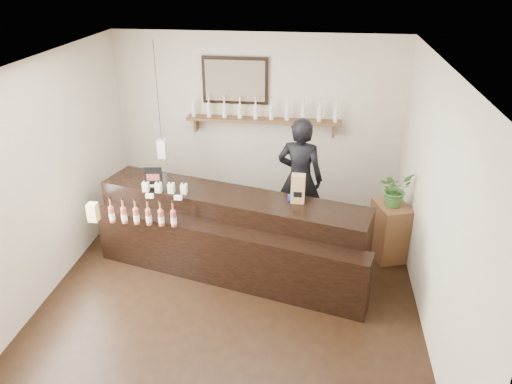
% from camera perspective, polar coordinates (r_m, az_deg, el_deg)
% --- Properties ---
extents(ground, '(5.00, 5.00, 0.00)m').
position_cam_1_polar(ground, '(6.38, -2.70, -11.32)').
color(ground, black).
rests_on(ground, ground).
extents(room_shell, '(5.00, 5.00, 5.00)m').
position_cam_1_polar(room_shell, '(5.53, -3.06, 2.94)').
color(room_shell, beige).
rests_on(room_shell, ground).
extents(back_wall_decor, '(2.66, 0.96, 1.69)m').
position_cam_1_polar(back_wall_decor, '(7.75, -1.06, 10.12)').
color(back_wall_decor, brown).
rests_on(back_wall_decor, ground).
extents(counter, '(3.67, 1.84, 1.18)m').
position_cam_1_polar(counter, '(6.60, -3.02, -4.98)').
color(counter, black).
rests_on(counter, ground).
extents(promo_sign, '(0.23, 0.06, 0.32)m').
position_cam_1_polar(promo_sign, '(6.64, -11.64, 1.46)').
color(promo_sign, black).
rests_on(promo_sign, counter).
extents(paper_bag, '(0.17, 0.13, 0.37)m').
position_cam_1_polar(paper_bag, '(6.20, 4.83, 0.39)').
color(paper_bag, '#A47A4F').
rests_on(paper_bag, counter).
extents(tape_dispenser, '(0.15, 0.06, 0.12)m').
position_cam_1_polar(tape_dispenser, '(6.30, 4.32, -0.56)').
color(tape_dispenser, '#1B27BD').
rests_on(tape_dispenser, counter).
extents(side_cabinet, '(0.55, 0.64, 0.79)m').
position_cam_1_polar(side_cabinet, '(7.10, 15.02, -4.28)').
color(side_cabinet, brown).
rests_on(side_cabinet, ground).
extents(potted_plant, '(0.56, 0.55, 0.47)m').
position_cam_1_polar(potted_plant, '(6.81, 15.61, 0.34)').
color(potted_plant, '#386B2B').
rests_on(potted_plant, side_cabinet).
extents(shopkeeper, '(0.83, 0.62, 2.05)m').
position_cam_1_polar(shopkeeper, '(7.14, 5.06, 2.39)').
color(shopkeeper, black).
rests_on(shopkeeper, ground).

